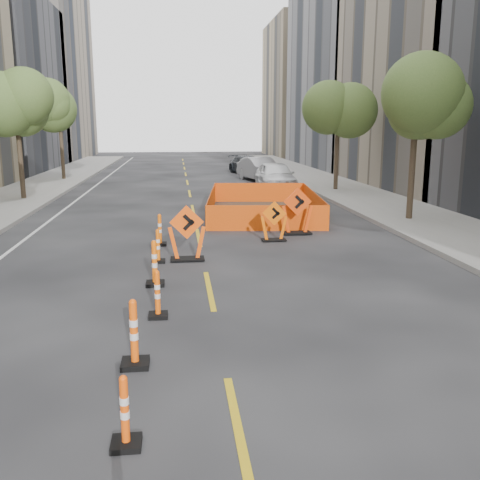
{
  "coord_description": "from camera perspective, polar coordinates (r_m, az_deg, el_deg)",
  "views": [
    {
      "loc": [
        -0.69,
        -7.92,
        3.76
      ],
      "look_at": [
        0.76,
        4.32,
        1.1
      ],
      "focal_mm": 40.0,
      "sensor_mm": 36.0,
      "label": 1
    }
  ],
  "objects": [
    {
      "name": "channelizer_6",
      "position": [
        17.13,
        -8.55,
        1.1
      ],
      "size": [
        0.4,
        0.4,
        1.02
      ],
      "primitive_type": null,
      "color": "#F8630A",
      "rests_on": "ground"
    },
    {
      "name": "channelizer_2",
      "position": [
        8.68,
        -11.24,
        -9.71
      ],
      "size": [
        0.44,
        0.44,
        1.12
      ],
      "primitive_type": null,
      "color": "#FF570A",
      "rests_on": "ground"
    },
    {
      "name": "parked_car_mid",
      "position": [
        36.93,
        2.16,
        7.56
      ],
      "size": [
        2.83,
        5.08,
        1.59
      ],
      "primitive_type": "imported",
      "rotation": [
        0.0,
        0.0,
        0.25
      ],
      "color": "#949499",
      "rests_on": "ground"
    },
    {
      "name": "safety_fence",
      "position": [
        23.0,
        2.43,
        3.94
      ],
      "size": [
        5.24,
        7.97,
        0.94
      ],
      "primitive_type": null,
      "rotation": [
        0.0,
        0.0,
        -0.11
      ],
      "color": "orange",
      "rests_on": "ground"
    },
    {
      "name": "chevron_sign_left",
      "position": [
        15.04,
        -5.69,
        0.74
      ],
      "size": [
        1.07,
        0.66,
        1.59
      ],
      "primitive_type": null,
      "rotation": [
        0.0,
        0.0,
        0.02
      ],
      "color": "#FC4F0A",
      "rests_on": "ground"
    },
    {
      "name": "tree_r_b",
      "position": [
        21.91,
        18.31,
        13.58
      ],
      "size": [
        2.8,
        2.8,
        5.95
      ],
      "color": "#382B1E",
      "rests_on": "ground"
    },
    {
      "name": "bld_right_c",
      "position": [
        36.46,
        23.31,
        16.32
      ],
      "size": [
        12.0,
        16.0,
        14.0
      ],
      "primitive_type": "cube",
      "color": "gray",
      "rests_on": "ground"
    },
    {
      "name": "parked_car_near",
      "position": [
        31.57,
        3.8,
        6.83
      ],
      "size": [
        2.02,
        4.93,
        1.68
      ],
      "primitive_type": "imported",
      "rotation": [
        0.0,
        0.0,
        -0.01
      ],
      "color": "white",
      "rests_on": "ground"
    },
    {
      "name": "channelizer_4",
      "position": [
        12.84,
        -9.1,
        -2.44
      ],
      "size": [
        0.44,
        0.44,
        1.11
      ],
      "primitive_type": null,
      "color": "#FF640A",
      "rests_on": "ground"
    },
    {
      "name": "parked_car_far",
      "position": [
        42.27,
        0.85,
        8.02
      ],
      "size": [
        3.01,
        5.14,
        1.4
      ],
      "primitive_type": "imported",
      "rotation": [
        0.0,
        0.0,
        0.23
      ],
      "color": "black",
      "rests_on": "ground"
    },
    {
      "name": "tree_l_c",
      "position": [
        28.97,
        -22.77,
        12.77
      ],
      "size": [
        2.8,
        2.8,
        5.95
      ],
      "color": "#382B1E",
      "rests_on": "ground"
    },
    {
      "name": "chevron_sign_center",
      "position": [
        17.59,
        3.66,
        2.02
      ],
      "size": [
        1.02,
        0.82,
        1.33
      ],
      "primitive_type": null,
      "rotation": [
        0.0,
        0.0,
        -0.37
      ],
      "color": "#F4620A",
      "rests_on": "ground"
    },
    {
      "name": "bld_right_e",
      "position": [
        68.96,
        8.45,
        15.57
      ],
      "size": [
        12.0,
        14.0,
        16.0
      ],
      "primitive_type": "cube",
      "color": "tan",
      "rests_on": "ground"
    },
    {
      "name": "channelizer_3",
      "position": [
        10.75,
        -8.8,
        -5.7
      ],
      "size": [
        0.38,
        0.38,
        0.97
      ],
      "primitive_type": null,
      "color": "#FF5C0A",
      "rests_on": "ground"
    },
    {
      "name": "tree_r_c",
      "position": [
        31.28,
        10.44,
        13.38
      ],
      "size": [
        2.8,
        2.8,
        5.95
      ],
      "color": "#382B1E",
      "rests_on": "ground"
    },
    {
      "name": "chevron_sign_right",
      "position": [
        18.74,
        6.13,
        3.1
      ],
      "size": [
        1.13,
        0.7,
        1.65
      ],
      "primitive_type": null,
      "rotation": [
        0.0,
        0.0,
        0.04
      ],
      "color": "#D83B09",
      "rests_on": "ground"
    },
    {
      "name": "ground_plane",
      "position": [
        8.79,
        -1.64,
        -13.14
      ],
      "size": [
        140.0,
        140.0,
        0.0
      ],
      "primitive_type": "plane",
      "color": "black"
    },
    {
      "name": "sidewalk_right",
      "position": [
        22.45,
        18.94,
        2.07
      ],
      "size": [
        4.0,
        90.0,
        0.15
      ],
      "primitive_type": "cube",
      "color": "gray",
      "rests_on": "ground"
    },
    {
      "name": "tree_l_d",
      "position": [
        38.7,
        -18.7,
        12.68
      ],
      "size": [
        2.8,
        2.8,
        5.95
      ],
      "color": "#382B1E",
      "rests_on": "ground"
    },
    {
      "name": "bld_left_e",
      "position": [
        65.87,
        -22.02,
        16.76
      ],
      "size": [
        12.0,
        20.0,
        20.0
      ],
      "primitive_type": "cube",
      "color": "gray",
      "rests_on": "ground"
    },
    {
      "name": "channelizer_5",
      "position": [
        14.99,
        -8.74,
        -0.62
      ],
      "size": [
        0.37,
        0.37,
        0.95
      ],
      "primitive_type": null,
      "color": "#FF660A",
      "rests_on": "ground"
    },
    {
      "name": "channelizer_1",
      "position": [
        6.74,
        -12.2,
        -17.43
      ],
      "size": [
        0.36,
        0.36,
        0.92
      ],
      "primitive_type": null,
      "color": "#FF510A",
      "rests_on": "ground"
    },
    {
      "name": "bld_right_d",
      "position": [
        51.64,
        14.11,
        18.76
      ],
      "size": [
        12.0,
        18.0,
        20.0
      ],
      "primitive_type": "cube",
      "color": "gray",
      "rests_on": "ground"
    }
  ]
}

